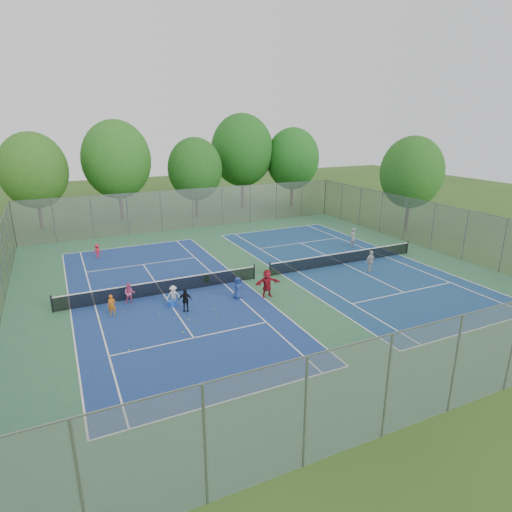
{
  "coord_description": "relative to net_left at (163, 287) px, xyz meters",
  "views": [
    {
      "loc": [
        -12.43,
        -25.25,
        10.53
      ],
      "look_at": [
        0.0,
        1.0,
        1.3
      ],
      "focal_mm": 30.0,
      "sensor_mm": 36.0,
      "label": 1
    }
  ],
  "objects": [
    {
      "name": "ground",
      "position": [
        7.0,
        0.0,
        -0.46
      ],
      "size": [
        120.0,
        120.0,
        0.0
      ],
      "primitive_type": "plane",
      "color": "#2F541A",
      "rests_on": "ground"
    },
    {
      "name": "court_pad",
      "position": [
        7.0,
        0.0,
        -0.45
      ],
      "size": [
        32.0,
        32.0,
        0.01
      ],
      "primitive_type": "cube",
      "color": "#306541",
      "rests_on": "ground"
    },
    {
      "name": "court_left",
      "position": [
        0.0,
        0.0,
        -0.44
      ],
      "size": [
        10.97,
        23.77,
        0.01
      ],
      "primitive_type": "cube",
      "color": "navy",
      "rests_on": "court_pad"
    },
    {
      "name": "court_right",
      "position": [
        14.0,
        0.0,
        -0.44
      ],
      "size": [
        10.97,
        23.77,
        0.01
      ],
      "primitive_type": "cube",
      "color": "navy",
      "rests_on": "court_pad"
    },
    {
      "name": "net_left",
      "position": [
        0.0,
        0.0,
        0.0
      ],
      "size": [
        12.87,
        0.1,
        0.91
      ],
      "primitive_type": "cube",
      "color": "black",
      "rests_on": "ground"
    },
    {
      "name": "net_right",
      "position": [
        14.0,
        0.0,
        0.0
      ],
      "size": [
        12.87,
        0.1,
        0.91
      ],
      "primitive_type": "cube",
      "color": "black",
      "rests_on": "ground"
    },
    {
      "name": "fence_north",
      "position": [
        7.0,
        16.0,
        1.54
      ],
      "size": [
        32.0,
        0.1,
        4.0
      ],
      "primitive_type": "cube",
      "color": "gray",
      "rests_on": "ground"
    },
    {
      "name": "fence_south",
      "position": [
        7.0,
        -16.0,
        1.54
      ],
      "size": [
        32.0,
        0.1,
        4.0
      ],
      "primitive_type": "cube",
      "color": "gray",
      "rests_on": "ground"
    },
    {
      "name": "fence_east",
      "position": [
        23.0,
        0.0,
        1.54
      ],
      "size": [
        0.1,
        32.0,
        4.0
      ],
      "primitive_type": "cube",
      "rotation": [
        0.0,
        0.0,
        1.57
      ],
      "color": "gray",
      "rests_on": "ground"
    },
    {
      "name": "tree_nw",
      "position": [
        -7.0,
        22.0,
        5.44
      ],
      "size": [
        6.4,
        6.4,
        9.58
      ],
      "color": "#443326",
      "rests_on": "ground"
    },
    {
      "name": "tree_nl",
      "position": [
        1.0,
        23.0,
        6.09
      ],
      "size": [
        7.2,
        7.2,
        10.69
      ],
      "color": "#443326",
      "rests_on": "ground"
    },
    {
      "name": "tree_nc",
      "position": [
        9.0,
        21.0,
        4.94
      ],
      "size": [
        6.0,
        6.0,
        8.85
      ],
      "color": "#443326",
      "rests_on": "ground"
    },
    {
      "name": "tree_nr",
      "position": [
        16.0,
        24.0,
        6.59
      ],
      "size": [
        7.6,
        7.6,
        11.42
      ],
      "color": "#443326",
      "rests_on": "ground"
    },
    {
      "name": "tree_ne",
      "position": [
        22.0,
        22.0,
        5.51
      ],
      "size": [
        6.6,
        6.6,
        9.77
      ],
      "color": "#443326",
      "rests_on": "ground"
    },
    {
      "name": "tree_side_e",
      "position": [
        26.0,
        6.0,
        5.29
      ],
      "size": [
        6.0,
        6.0,
        9.2
      ],
      "color": "#443326",
      "rests_on": "ground"
    },
    {
      "name": "ball_crate",
      "position": [
        0.01,
        -2.09,
        -0.28
      ],
      "size": [
        0.49,
        0.49,
        0.34
      ],
      "primitive_type": "cube",
      "rotation": [
        0.0,
        0.0,
        0.26
      ],
      "color": "blue",
      "rests_on": "ground"
    },
    {
      "name": "ball_hopper",
      "position": [
        3.2,
        0.85,
        -0.17
      ],
      "size": [
        0.32,
        0.32,
        0.56
      ],
      "primitive_type": "cube",
      "rotation": [
        0.0,
        0.0,
        0.13
      ],
      "color": "#248630",
      "rests_on": "ground"
    },
    {
      "name": "student_a",
      "position": [
        -3.33,
        -1.8,
        0.15
      ],
      "size": [
        0.47,
        0.34,
        1.22
      ],
      "primitive_type": "imported",
      "rotation": [
        0.0,
        0.0,
        -0.11
      ],
      "color": "orange",
      "rests_on": "ground"
    },
    {
      "name": "student_b",
      "position": [
        -2.15,
        -0.6,
        0.2
      ],
      "size": [
        0.73,
        0.63,
        1.31
      ],
      "primitive_type": "imported",
      "rotation": [
        0.0,
        0.0,
        -0.23
      ],
      "color": "#CB4F80",
      "rests_on": "ground"
    },
    {
      "name": "student_c",
      "position": [
        0.18,
        -1.92,
        0.16
      ],
      "size": [
        0.87,
        0.62,
        1.22
      ],
      "primitive_type": "imported",
      "rotation": [
        0.0,
        0.0,
        -0.22
      ],
      "color": "silver",
      "rests_on": "ground"
    },
    {
      "name": "student_d",
      "position": [
        0.56,
        -3.11,
        0.24
      ],
      "size": [
        0.88,
        0.6,
        1.38
      ],
      "primitive_type": "imported",
      "rotation": [
        0.0,
        0.0,
        -0.35
      ],
      "color": "black",
      "rests_on": "ground"
    },
    {
      "name": "student_e",
      "position": [
        4.02,
        -2.67,
        0.24
      ],
      "size": [
        0.72,
        0.51,
        1.39
      ],
      "primitive_type": "imported",
      "rotation": [
        0.0,
        0.0,
        0.1
      ],
      "color": "navy",
      "rests_on": "ground"
    },
    {
      "name": "student_f",
      "position": [
        5.78,
        -3.2,
        0.44
      ],
      "size": [
        1.7,
        0.68,
        1.79
      ],
      "primitive_type": "imported",
      "rotation": [
        0.0,
        0.0,
        -0.1
      ],
      "color": "maroon",
      "rests_on": "ground"
    },
    {
      "name": "child_far_baseline",
      "position": [
        -2.93,
        9.68,
        0.11
      ],
      "size": [
        0.74,
        0.42,
        1.14
      ],
      "primitive_type": "imported",
      "rotation": [
        0.0,
        0.0,
        3.14
      ],
      "color": "red",
      "rests_on": "ground"
    },
    {
      "name": "instructor",
      "position": [
        17.39,
        3.41,
        0.41
      ],
      "size": [
        0.71,
        0.55,
        1.72
      ],
      "primitive_type": "imported",
      "rotation": [
        0.0,
        0.0,
        3.38
      ],
      "color": "gray",
      "rests_on": "ground"
    },
    {
      "name": "teen_court_b",
      "position": [
        14.62,
        -2.28,
        0.34
      ],
      "size": [
        0.99,
        0.54,
        1.6
      ],
      "primitive_type": "imported",
      "rotation": [
        0.0,
        0.0,
        0.16
      ],
      "color": "beige",
      "rests_on": "ground"
    },
    {
      "name": "tennis_ball_0",
      "position": [
        -3.19,
        -6.26,
        -0.42
      ],
      "size": [
        0.07,
        0.07,
        0.07
      ],
      "primitive_type": "sphere",
      "color": "#C0DA32",
      "rests_on": "ground"
    },
    {
      "name": "tennis_ball_1",
      "position": [
        -0.14,
        -1.53,
        -0.42
      ],
      "size": [
        0.07,
        0.07,
        0.07
      ],
      "primitive_type": "sphere",
      "color": "yellow",
      "rests_on": "ground"
    },
    {
      "name": "tennis_ball_2",
      "position": [
        -4.09,
        -2.15,
        -0.42
      ],
      "size": [
        0.07,
        0.07,
        0.07
      ],
      "primitive_type": "sphere",
      "color": "#C9D732",
      "rests_on": "ground"
    },
    {
      "name": "tennis_ball_3",
      "position": [
        -2.74,
        -1.72,
        -0.42
      ],
      "size": [
        0.07,
        0.07,
        0.07
      ],
      "primitive_type": "sphere",
      "color": "gold",
      "rests_on": "ground"
    },
    {
      "name": "tennis_ball_4",
      "position": [
        -2.29,
        -6.52,
        -0.42
      ],
      "size": [
        0.07,
        0.07,
        0.07
      ],
      "primitive_type": "sphere",
      "color": "#DBE836",
      "rests_on": "ground"
    },
    {
      "name": "tennis_ball_5",
      "position": [
        0.61,
        -4.57,
        -0.42
      ],
      "size": [
        0.07,
        0.07,
        0.07
      ],
      "primitive_type": "sphere",
      "color": "#ABD030",
      "rests_on": "ground"
    },
    {
      "name": "tennis_ball_6",
      "position": [
        1.8,
        -4.82,
        -0.42
      ],
      "size": [
        0.07,
        0.07,
        0.07
      ],
      "primitive_type": "sphere",
      "color": "#B3C82E",
      "rests_on": "ground"
    },
    {
      "name": "tennis_ball_7",
      "position": [
        -0.33,
        -5.64,
        -0.42
      ],
      "size": [
        0.07,
        0.07,
        0.07
      ],
      "primitive_type": "sphere",
      "color": "yellow",
      "rests_on": "ground"
    },
    {
      "name": "tennis_ball_8",
      "position": [
        -0.92,
        -2.96,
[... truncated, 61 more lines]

